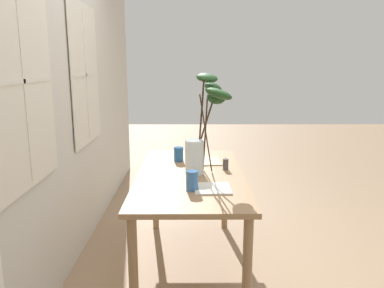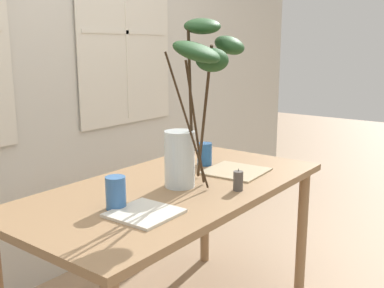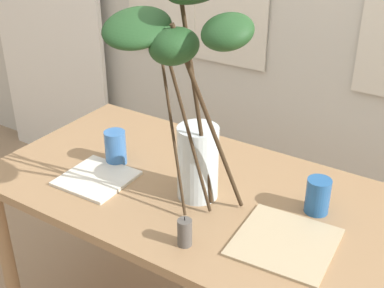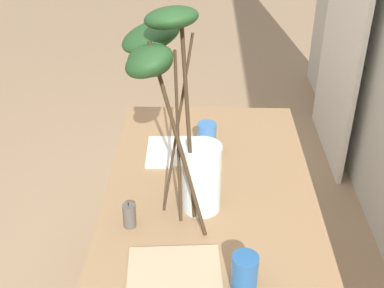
{
  "view_description": "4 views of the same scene",
  "coord_description": "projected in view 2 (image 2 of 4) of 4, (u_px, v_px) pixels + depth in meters",
  "views": [
    {
      "loc": [
        -2.65,
        -0.0,
        1.53
      ],
      "look_at": [
        0.04,
        -0.02,
        0.96
      ],
      "focal_mm": 35.2,
      "sensor_mm": 36.0,
      "label": 1
    },
    {
      "loc": [
        -1.5,
        -1.24,
        1.36
      ],
      "look_at": [
        0.07,
        -0.04,
        0.93
      ],
      "focal_mm": 42.27,
      "sensor_mm": 36.0,
      "label": 2
    },
    {
      "loc": [
        0.77,
        -1.26,
        1.71
      ],
      "look_at": [
        -0.05,
        0.02,
        0.9
      ],
      "focal_mm": 48.51,
      "sensor_mm": 36.0,
      "label": 3
    },
    {
      "loc": [
        1.4,
        -0.03,
        1.87
      ],
      "look_at": [
        -0.04,
        -0.06,
        0.98
      ],
      "focal_mm": 47.31,
      "sensor_mm": 36.0,
      "label": 4
    }
  ],
  "objects": [
    {
      "name": "plate_square_left",
      "position": [
        144.0,
        213.0,
        1.68
      ],
      "size": [
        0.24,
        0.24,
        0.01
      ],
      "primitive_type": "cube",
      "rotation": [
        0.0,
        0.0,
        0.03
      ],
      "color": "silver",
      "rests_on": "dining_table"
    },
    {
      "name": "drinking_glass_blue_right",
      "position": [
        205.0,
        154.0,
        2.36
      ],
      "size": [
        0.08,
        0.08,
        0.12
      ],
      "primitive_type": "cylinder",
      "color": "#235693",
      "rests_on": "dining_table"
    },
    {
      "name": "dining_table",
      "position": [
        174.0,
        203.0,
        2.05
      ],
      "size": [
        1.51,
        0.77,
        0.75
      ],
      "color": "#93704C",
      "rests_on": "ground"
    },
    {
      "name": "pillar_candle",
      "position": [
        238.0,
        181.0,
        1.95
      ],
      "size": [
        0.04,
        0.04,
        0.1
      ],
      "color": "#514C47",
      "rests_on": "dining_table"
    },
    {
      "name": "plate_square_right",
      "position": [
        236.0,
        171.0,
        2.24
      ],
      "size": [
        0.3,
        0.3,
        0.01
      ],
      "primitive_type": "cube",
      "rotation": [
        0.0,
        0.0,
        0.07
      ],
      "color": "tan",
      "rests_on": "dining_table"
    },
    {
      "name": "back_wall_with_windows",
      "position": [
        36.0,
        32.0,
        2.46
      ],
      "size": [
        5.68,
        0.14,
        2.87
      ],
      "color": "beige",
      "rests_on": "ground"
    },
    {
      "name": "drinking_glass_blue_left",
      "position": [
        116.0,
        193.0,
        1.73
      ],
      "size": [
        0.08,
        0.08,
        0.13
      ],
      "primitive_type": "cylinder",
      "color": "#386BAD",
      "rests_on": "dining_table"
    },
    {
      "name": "vase_with_branches",
      "position": [
        195.0,
        103.0,
        1.9
      ],
      "size": [
        0.49,
        0.36,
        0.74
      ],
      "color": "silver",
      "rests_on": "dining_table"
    }
  ]
}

